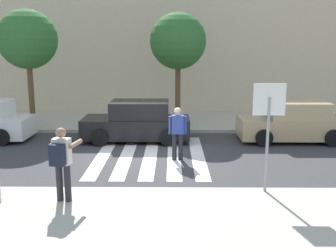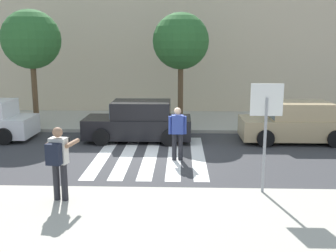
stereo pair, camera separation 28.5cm
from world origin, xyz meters
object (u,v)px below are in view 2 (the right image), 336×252
parked_car_black (139,122)px  street_tree_center (181,42)px  stop_sign (266,114)px  street_tree_west (31,40)px  photographer_with_backpack (58,158)px  parked_car_tan (296,123)px  pedestrian_crossing (177,131)px

parked_car_black → street_tree_center: 4.44m
stop_sign → parked_car_black: 6.91m
parked_car_black → street_tree_west: street_tree_west is taller
photographer_with_backpack → street_tree_west: street_tree_west is taller
parked_car_tan → street_tree_center: 6.07m
stop_sign → photographer_with_backpack: stop_sign is taller
stop_sign → street_tree_center: bearing=103.5°
parked_car_black → street_tree_center: size_ratio=0.83×
stop_sign → photographer_with_backpack: (-4.78, -0.70, -0.91)m
stop_sign → pedestrian_crossing: (-2.11, 3.08, -1.10)m
photographer_with_backpack → parked_car_black: bearing=79.9°
photographer_with_backpack → parked_car_tan: 9.64m
street_tree_center → photographer_with_backpack: bearing=-106.7°
stop_sign → parked_car_black: size_ratio=0.65×
stop_sign → parked_car_tan: bearing=67.2°
photographer_with_backpack → parked_car_black: photographer_with_backpack is taller
stop_sign → parked_car_tan: (2.40, 5.72, -1.35)m
pedestrian_crossing → street_tree_west: (-6.36, 4.83, 2.90)m
photographer_with_backpack → street_tree_west: size_ratio=0.34×
parked_car_black → street_tree_center: bearing=59.9°
stop_sign → street_tree_west: bearing=137.0°
pedestrian_crossing → photographer_with_backpack: bearing=-125.2°
stop_sign → parked_car_black: (-3.64, 5.72, -1.35)m
photographer_with_backpack → street_tree_center: size_ratio=0.35×
street_tree_west → street_tree_center: size_ratio=1.02×
stop_sign → street_tree_west: size_ratio=0.53×
stop_sign → pedestrian_crossing: bearing=124.4°
pedestrian_crossing → parked_car_black: bearing=120.0°
parked_car_tan → stop_sign: bearing=-112.8°
photographer_with_backpack → street_tree_center: street_tree_center is taller
photographer_with_backpack → street_tree_west: 9.75m
street_tree_west → street_tree_center: (6.44, 0.58, -0.07)m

